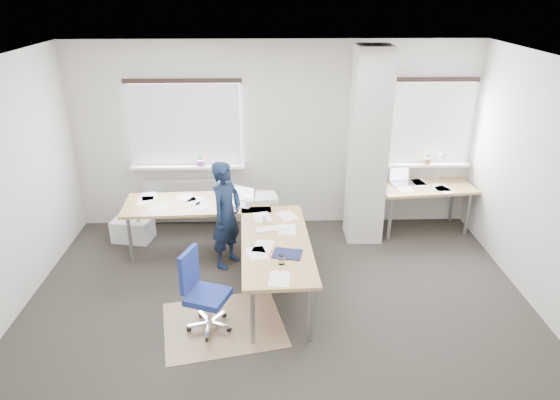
{
  "coord_description": "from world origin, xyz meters",
  "views": [
    {
      "loc": [
        -0.11,
        -4.7,
        3.51
      ],
      "look_at": [
        0.04,
        0.9,
        1.07
      ],
      "focal_mm": 32.0,
      "sensor_mm": 36.0,
      "label": 1
    }
  ],
  "objects_px": {
    "desk_main": "(237,223)",
    "task_chair": "(206,307)",
    "desk_side": "(425,188)",
    "person": "(226,215)"
  },
  "relations": [
    {
      "from": "desk_main",
      "to": "task_chair",
      "type": "bearing_deg",
      "value": -106.33
    },
    {
      "from": "desk_side",
      "to": "task_chair",
      "type": "relative_size",
      "value": 1.57
    },
    {
      "from": "desk_side",
      "to": "person",
      "type": "xyz_separation_m",
      "value": [
        -2.9,
        -0.96,
        0.04
      ]
    },
    {
      "from": "task_chair",
      "to": "person",
      "type": "bearing_deg",
      "value": 104.3
    },
    {
      "from": "desk_main",
      "to": "task_chair",
      "type": "height_order",
      "value": "desk_main"
    },
    {
      "from": "person",
      "to": "task_chair",
      "type": "bearing_deg",
      "value": -156.61
    },
    {
      "from": "desk_main",
      "to": "desk_side",
      "type": "distance_m",
      "value": 2.97
    },
    {
      "from": "desk_main",
      "to": "task_chair",
      "type": "relative_size",
      "value": 2.8
    },
    {
      "from": "desk_side",
      "to": "person",
      "type": "height_order",
      "value": "person"
    },
    {
      "from": "task_chair",
      "to": "person",
      "type": "height_order",
      "value": "person"
    }
  ]
}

